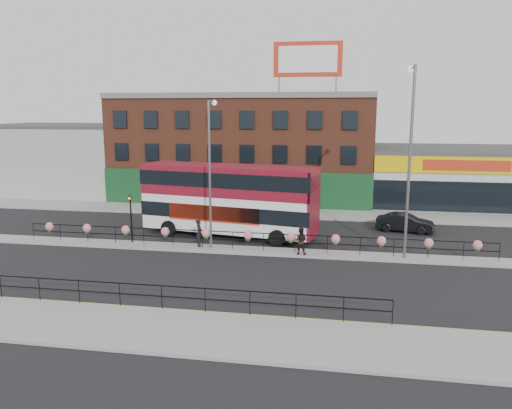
% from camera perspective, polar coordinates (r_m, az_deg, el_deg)
% --- Properties ---
extents(ground, '(120.00, 120.00, 0.00)m').
position_cam_1_polar(ground, '(31.96, -0.92, -5.41)').
color(ground, black).
rests_on(ground, ground).
extents(south_pavement, '(60.00, 4.00, 0.15)m').
position_cam_1_polar(south_pavement, '(21.00, -7.23, -14.29)').
color(south_pavement, '#959592').
rests_on(south_pavement, ground).
extents(north_pavement, '(60.00, 4.00, 0.15)m').
position_cam_1_polar(north_pavement, '(43.44, 2.03, -0.92)').
color(north_pavement, '#959592').
rests_on(north_pavement, ground).
extents(median, '(60.00, 1.60, 0.15)m').
position_cam_1_polar(median, '(31.94, -0.92, -5.29)').
color(median, '#959592').
rests_on(median, ground).
extents(yellow_line_inner, '(60.00, 0.10, 0.01)m').
position_cam_1_polar(yellow_line_inner, '(23.04, -5.53, -12.08)').
color(yellow_line_inner, gold).
rests_on(yellow_line_inner, ground).
extents(yellow_line_outer, '(60.00, 0.10, 0.01)m').
position_cam_1_polar(yellow_line_outer, '(22.88, -5.65, -12.25)').
color(yellow_line_outer, gold).
rests_on(yellow_line_outer, ground).
extents(brick_building, '(25.00, 12.21, 10.30)m').
position_cam_1_polar(brick_building, '(51.17, -1.18, 6.60)').
color(brick_building, brown).
rests_on(brick_building, ground).
extents(supermarket, '(15.00, 12.25, 5.30)m').
position_cam_1_polar(supermarket, '(51.46, 21.28, 3.11)').
color(supermarket, silver).
rests_on(supermarket, ground).
extents(warehouse_west, '(15.50, 12.00, 7.30)m').
position_cam_1_polar(warehouse_west, '(58.66, -21.05, 4.98)').
color(warehouse_west, '#A1A29D').
rests_on(warehouse_west, ground).
extents(billboard, '(6.00, 0.29, 4.40)m').
position_cam_1_polar(billboard, '(45.42, 5.94, 16.17)').
color(billboard, red).
rests_on(billboard, brick_building).
extents(median_railing, '(30.04, 0.56, 1.23)m').
position_cam_1_polar(median_railing, '(31.68, -0.93, -3.60)').
color(median_railing, black).
rests_on(median_railing, median).
extents(south_railing, '(20.04, 0.05, 1.12)m').
position_cam_1_polar(south_railing, '(22.92, -10.74, -9.78)').
color(south_railing, black).
rests_on(south_railing, south_pavement).
extents(double_decker_bus, '(12.85, 5.10, 5.07)m').
position_cam_1_polar(double_decker_bus, '(35.17, -3.09, 1.30)').
color(double_decker_bus, white).
rests_on(double_decker_bus, ground).
extents(car, '(3.01, 4.70, 1.37)m').
position_cam_1_polar(car, '(38.47, 16.67, -2.01)').
color(car, black).
rests_on(car, ground).
extents(pedestrian_a, '(0.80, 0.64, 1.81)m').
position_cam_1_polar(pedestrian_a, '(32.61, -6.51, -3.23)').
color(pedestrian_a, black).
rests_on(pedestrian_a, median).
extents(pedestrian_b, '(0.92, 0.77, 1.68)m').
position_cam_1_polar(pedestrian_b, '(30.82, 5.11, -4.16)').
color(pedestrian_b, black).
rests_on(pedestrian_b, median).
extents(lamp_column_west, '(0.34, 1.64, 9.36)m').
position_cam_1_polar(lamp_column_west, '(31.60, -5.22, 4.90)').
color(lamp_column_west, slate).
rests_on(lamp_column_west, median).
extents(lamp_column_east, '(0.41, 1.98, 11.31)m').
position_cam_1_polar(lamp_column_east, '(30.57, 17.19, 6.43)').
color(lamp_column_east, slate).
rests_on(lamp_column_east, median).
extents(traffic_light_median, '(0.15, 0.28, 3.65)m').
position_cam_1_polar(traffic_light_median, '(34.10, -14.14, -0.43)').
color(traffic_light_median, black).
rests_on(traffic_light_median, median).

